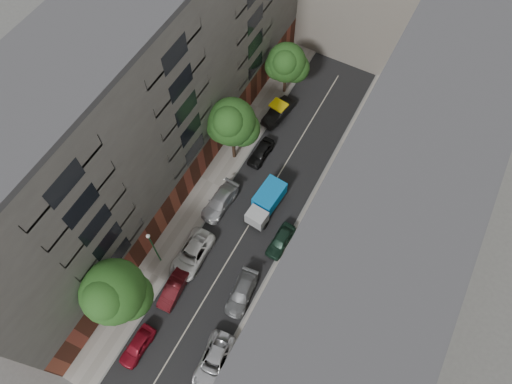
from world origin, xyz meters
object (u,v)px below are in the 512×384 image
Objects in this scene: car_left_3 at (220,202)px; car_right_2 at (281,241)px; car_left_1 at (173,289)px; car_left_5 at (278,112)px; car_left_4 at (261,152)px; lamp_post at (153,245)px; pedestrian at (347,176)px; car_right_1 at (242,293)px; tarp_truck at (266,202)px; car_left_0 at (137,346)px; car_right_0 at (214,362)px; tree_mid at (232,124)px; tree_near at (114,294)px; car_left_2 at (192,254)px; tree_far at (287,64)px.

car_left_3 is 7.25m from car_right_2.
car_left_5 reaches higher than car_left_1.
lamp_post is at bearing -98.76° from car_left_4.
pedestrian is (10.00, 8.61, 0.25)m from car_left_3.
car_left_5 reaches higher than car_right_1.
tarp_truck is 4.62m from car_left_3.
car_right_1 is (6.40, -7.03, -0.05)m from car_left_3.
car_left_0 is at bearing -79.13° from car_left_5.
car_left_5 is at bearing 92.82° from car_left_0.
car_left_4 is at bearing 100.49° from car_right_0.
car_left_4 is 5.97m from tree_mid.
car_left_3 is 0.82× the size of lamp_post.
car_right_2 is at bearing 54.89° from tree_near.
car_left_3 is at bearing 111.63° from car_right_0.
tree_far is at bearing 91.99° from car_left_2.
car_right_0 is 0.58× the size of tree_near.
pedestrian is at bearing 14.70° from tree_mid.
car_left_2 is 1.18× the size of car_left_5.
car_left_2 is at bearing -139.83° from car_right_2.
pedestrian is (9.20, 1.44, 0.30)m from car_left_4.
car_right_2 is at bearing 50.08° from car_left_1.
car_left_5 is at bearing -75.34° from tree_far.
tree_far is at bearing 102.41° from car_left_4.
car_right_1 is at bearing 55.17° from pedestrian.
car_right_1 is at bearing -44.30° from car_left_3.
car_left_3 is 0.95× the size of car_right_0.
lamp_post reaches higher than tarp_truck.
lamp_post reaches higher than car_left_0.
car_right_0 reaches higher than car_right_2.
car_right_0 is at bearing -48.77° from car_left_2.
car_left_1 is at bearing -87.09° from car_left_2.
tree_far reaches higher than car_right_0.
car_left_3 is at bearing -151.83° from tarp_truck.
car_right_0 is (7.20, -13.23, 0.01)m from car_left_3.
tree_far is 13.77m from pedestrian.
lamp_post is (-6.17, -9.60, 2.53)m from tarp_truck.
car_left_5 reaches higher than car_left_3.
car_left_2 is at bearing 34.86° from lamp_post.
car_right_2 reaches higher than car_right_1.
pedestrian is (2.80, 9.44, 0.29)m from car_right_2.
tarp_truck is 0.88× the size of lamp_post.
car_left_2 is 18.81m from car_left_5.
lamp_post is at bearing 111.53° from car_left_0.
car_left_2 is 0.63× the size of tree_mid.
tarp_truck is 11.72m from car_left_5.
tree_near reaches higher than tarp_truck.
car_right_2 is (6.40, 8.80, 0.00)m from car_left_1.
lamp_post is at bearing 142.08° from car_left_1.
car_left_2 is 1.38× the size of car_left_4.
tree_near is at bearing -91.00° from tree_far.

